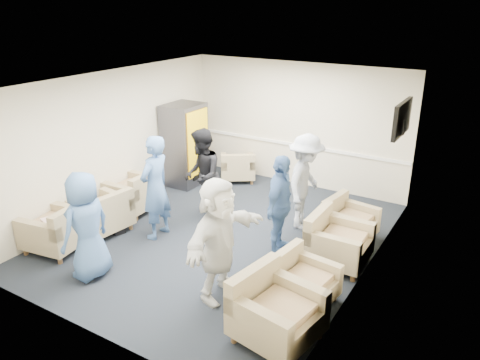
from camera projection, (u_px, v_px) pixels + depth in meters
The scene contains 25 objects.
floor at pixel (223, 236), 8.28m from camera, with size 6.00×6.00×0.00m, color black.
ceiling at pixel (220, 82), 7.30m from camera, with size 6.00×6.00×0.00m, color silver.
back_wall at pixel (297, 125), 10.18m from camera, with size 5.00×0.02×2.70m, color beige.
front_wall at pixel (79, 237), 5.40m from camera, with size 5.00×0.02×2.70m, color beige.
left_wall at pixel (113, 142), 8.99m from camera, with size 0.02×6.00×2.70m, color beige.
right_wall at pixel (370, 194), 6.58m from camera, with size 0.02×6.00×2.70m, color beige.
chair_rail at pixel (296, 145), 10.33m from camera, with size 4.98×0.04×0.06m, color white.
tv at pixel (402, 119), 7.80m from camera, with size 0.10×1.00×0.58m.
armchair_left_near at pixel (59, 231), 7.70m from camera, with size 1.00×1.00×0.70m.
armchair_left_mid at pixel (104, 215), 8.30m from camera, with size 0.95×0.95×0.68m.
armchair_left_far at pixel (136, 194), 9.14m from camera, with size 0.89×0.89×0.70m.
armchair_right_near at pixel (273, 313), 5.66m from camera, with size 1.06×1.06×0.74m.
armchair_right_midnear at pixel (301, 282), 6.38m from camera, with size 0.86×0.86×0.61m.
armchair_right_midfar at pixel (335, 243), 7.31m from camera, with size 0.89×0.89×0.71m.
armchair_right_far at pixel (347, 222), 8.10m from camera, with size 0.87×0.87×0.61m.
armchair_corner at pixel (238, 168), 10.68m from camera, with size 1.05×1.05×0.60m.
vending_machine at pixel (185, 145), 10.32m from camera, with size 0.73×0.86×1.81m.
backpack at pixel (116, 219), 8.32m from camera, with size 0.34×0.29×0.49m.
pillow at pixel (57, 221), 7.63m from camera, with size 0.41×0.31×0.12m, color white.
person_front_left at pixel (86, 226), 6.80m from camera, with size 0.81×0.53×1.65m, color #4267A0.
person_mid_left at pixel (155, 188), 7.96m from camera, with size 0.67×0.44×1.83m, color #4267A0.
person_back_left at pixel (202, 176), 8.60m from camera, with size 0.85×0.66×1.75m, color black.
person_back_right at pixel (305, 182), 8.30m from camera, with size 1.13×0.65×1.75m, color silver.
person_mid_right at pixel (280, 205), 7.47m from camera, with size 0.98×0.41×1.67m, color #4267A0.
person_front_right at pixel (219, 239), 6.33m from camera, with size 1.63×0.52×1.76m, color white.
Camera 1 is at (4.07, -6.14, 3.92)m, focal length 35.00 mm.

